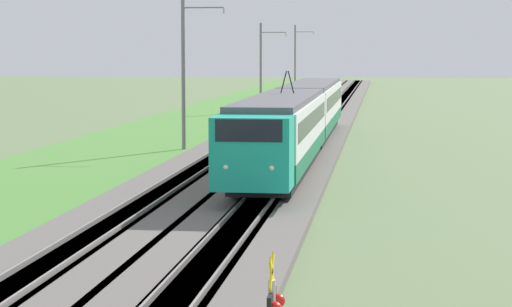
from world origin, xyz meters
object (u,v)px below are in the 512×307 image
object	(u,v)px
passenger_train	(299,116)
catenary_mast_far	(261,66)
catenary_mast_mid	(184,70)
catenary_mast_distant	(295,59)

from	to	relation	value
passenger_train	catenary_mast_far	bearing A→B (deg)	-170.04
passenger_train	catenary_mast_far	xyz separation A→B (m)	(39.52, 6.94, 2.07)
catenary_mast_mid	catenary_mast_far	bearing A→B (deg)	-0.01
catenary_mast_far	catenary_mast_distant	xyz separation A→B (m)	(36.97, 0.00, 0.35)
catenary_mast_mid	catenary_mast_far	xyz separation A→B (m)	(36.97, -0.00, -0.40)
passenger_train	catenary_mast_distant	distance (m)	76.84
catenary_mast_mid	catenary_mast_distant	bearing A→B (deg)	-0.00
passenger_train	catenary_mast_far	distance (m)	40.18
catenary_mast_mid	catenary_mast_far	world-z (taller)	catenary_mast_mid
catenary_mast_mid	catenary_mast_far	distance (m)	36.97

